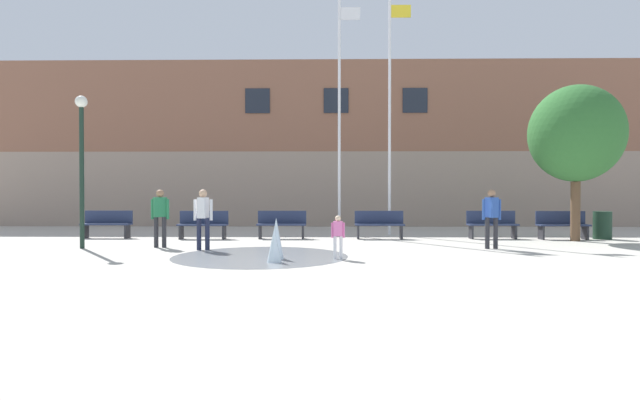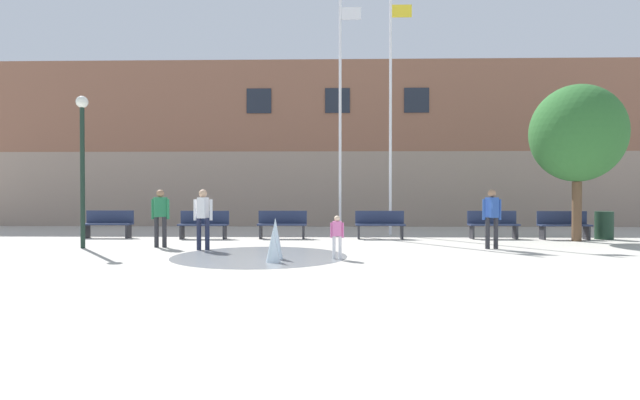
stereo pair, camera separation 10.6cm
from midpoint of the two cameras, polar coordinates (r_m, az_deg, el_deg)
ground_plane at (r=7.30m, az=3.43°, el=-11.02°), size 100.00×100.00×0.00m
library_building at (r=25.33m, az=1.61°, el=5.85°), size 36.00×6.05×7.45m
splash_fountain at (r=11.49m, az=-6.12°, el=-5.42°), size 4.14×4.14×0.94m
park_bench_far_left at (r=18.05m, az=-23.31°, el=-2.49°), size 1.60×0.44×0.91m
park_bench_under_left_flagpole at (r=16.72m, az=-13.39°, el=-2.71°), size 1.60×0.44×0.91m
park_bench_center at (r=16.42m, az=-4.58°, el=-2.75°), size 1.60×0.44×0.91m
park_bench_under_right_flagpole at (r=16.42m, az=6.62°, el=-2.75°), size 1.60×0.44×0.91m
park_bench_near_trashcan at (r=17.27m, az=18.89°, el=-2.61°), size 1.60×0.44×0.91m
park_bench_far_right at (r=17.88m, az=25.79°, el=-2.54°), size 1.60×0.44×0.91m
adult_in_red at (r=13.40m, az=-13.44°, el=-1.62°), size 0.50×0.36×1.59m
child_in_fountain at (r=11.30m, az=1.80°, el=-3.85°), size 0.31×0.13×0.99m
adult_watching at (r=14.10m, az=18.81°, el=-1.52°), size 0.50×0.39×1.59m
teen_by_trashcan at (r=14.37m, az=-18.01°, el=-1.48°), size 0.50×0.35×1.59m
flagpole_left at (r=18.16m, az=2.14°, el=10.39°), size 0.80×0.10×8.54m
flagpole_right at (r=18.30m, az=7.88°, el=10.42°), size 0.80×0.10×8.61m
lamp_post_left_lane at (r=14.97m, az=-25.78°, el=5.22°), size 0.32×0.32×4.12m
trash_can at (r=18.59m, az=29.42°, el=-2.53°), size 0.56×0.56×0.90m
street_tree_near_building at (r=17.50m, az=27.05°, el=6.74°), size 2.82×2.82×4.85m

